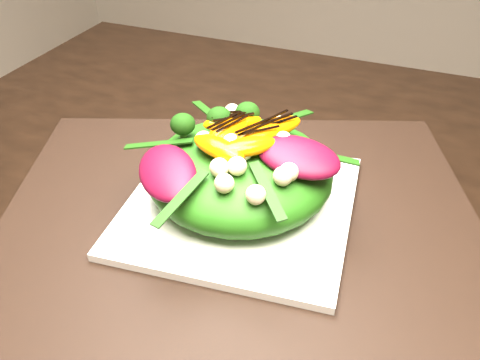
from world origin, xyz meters
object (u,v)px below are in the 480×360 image
at_px(dining_table, 467,250).
at_px(plate_base, 240,204).
at_px(lettuce_mound, 240,172).
at_px(salad_bowl, 240,196).
at_px(orange_segment, 227,126).
at_px(placemat, 240,209).

xyz_separation_m(dining_table, plate_base, (-0.26, -0.05, 0.03)).
relative_size(plate_base, lettuce_mound, 1.23).
bearing_deg(lettuce_mound, salad_bowl, 0.00).
height_order(dining_table, orange_segment, dining_table).
bearing_deg(salad_bowl, orange_segment, 141.84).
relative_size(placemat, orange_segment, 8.29).
xyz_separation_m(plate_base, salad_bowl, (0.00, 0.00, 0.01)).
height_order(salad_bowl, orange_segment, orange_segment).
distance_m(dining_table, orange_segment, 0.31).
height_order(salad_bowl, lettuce_mound, lettuce_mound).
bearing_deg(plate_base, orange_segment, 141.84).
height_order(plate_base, orange_segment, orange_segment).
bearing_deg(salad_bowl, plate_base, 0.00).
bearing_deg(dining_table, orange_segment, -172.91).
xyz_separation_m(dining_table, orange_segment, (-0.28, -0.04, 0.12)).
bearing_deg(placemat, lettuce_mound, 165.96).
height_order(placemat, lettuce_mound, lettuce_mound).
height_order(dining_table, plate_base, dining_table).
relative_size(lettuce_mound, orange_segment, 3.13).
bearing_deg(placemat, plate_base, 165.96).
distance_m(plate_base, salad_bowl, 0.01).
bearing_deg(dining_table, plate_base, -168.44).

